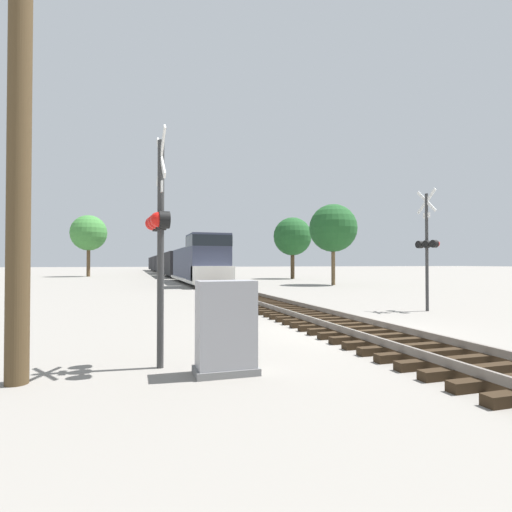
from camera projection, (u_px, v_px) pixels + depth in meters
ground_plane at (347, 331)px, 10.94m from camera, size 400.00×400.00×0.00m
rail_track_bed at (347, 326)px, 10.94m from camera, size 2.60×160.00×0.31m
freight_train at (167, 264)px, 68.26m from camera, size 3.04×85.44×4.13m
crossing_signal_near at (159, 229)px, 7.12m from camera, size 0.39×1.01×4.23m
crossing_signal_far at (427, 245)px, 15.53m from camera, size 0.43×1.01×4.74m
relay_cabinet at (226, 328)px, 6.69m from camera, size 1.06×0.61×1.57m
utility_pole at (20, 66)px, 6.22m from camera, size 1.80×0.34×9.68m
tree_far_right at (333, 228)px, 34.04m from camera, size 4.08×4.08×6.90m
tree_mid_background at (292, 237)px, 47.75m from camera, size 4.56×4.56×7.35m
tree_deep_background at (89, 233)px, 55.46m from camera, size 4.91×4.91×8.54m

